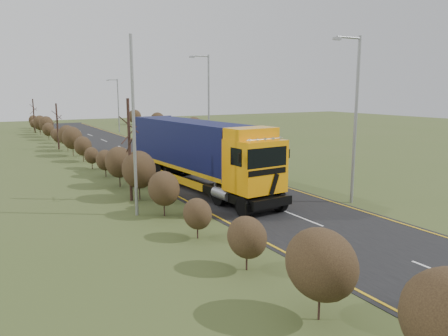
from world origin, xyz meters
TOP-DOWN VIEW (x-y plane):
  - ground at (0.00, 0.00)m, footprint 160.00×160.00m
  - road at (0.00, 10.00)m, footprint 8.00×120.00m
  - layby at (6.50, 20.00)m, footprint 6.00×18.00m
  - lane_markings at (0.00, 9.69)m, footprint 7.52×116.00m
  - hedgerow at (-6.00, 7.89)m, footprint 2.24×102.04m
  - lorry at (-1.36, 5.11)m, footprint 3.77×16.43m
  - car_red_hatchback at (7.48, 19.32)m, footprint 2.01×3.75m
  - car_blue_sedan at (7.72, 19.25)m, footprint 3.81×4.91m
  - streetlight_near at (4.48, -2.81)m, footprint 2.01×0.19m
  - streetlight_mid at (5.67, 17.58)m, footprint 2.09×0.20m
  - streetlight_far at (4.94, 46.31)m, footprint 1.74×0.18m
  - left_pole at (-7.20, 0.86)m, footprint 0.16×0.16m
  - speed_sign at (4.31, 14.69)m, footprint 0.64×0.10m
  - warning_board at (4.99, 26.78)m, footprint 0.69×0.11m

SIDE VIEW (x-z plane):
  - ground at x=0.00m, z-range 0.00..0.00m
  - road at x=0.00m, z-range 0.00..0.02m
  - layby at x=6.50m, z-range 0.00..0.02m
  - lane_markings at x=0.00m, z-range 0.03..0.03m
  - car_red_hatchback at x=7.48m, z-range 0.00..1.21m
  - car_blue_sedan at x=7.72m, z-range 0.00..1.56m
  - warning_board at x=4.99m, z-range 0.19..1.99m
  - hedgerow at x=-6.00m, z-range -1.41..4.64m
  - speed_sign at x=4.31m, z-range 0.46..2.79m
  - lorry at x=-1.36m, z-range 0.31..4.84m
  - streetlight_far at x=4.94m, z-range 0.39..8.52m
  - left_pole at x=-7.20m, z-range 0.00..9.24m
  - streetlight_near at x=4.48m, z-range 0.49..9.96m
  - streetlight_mid at x=5.67m, z-range 0.53..10.37m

